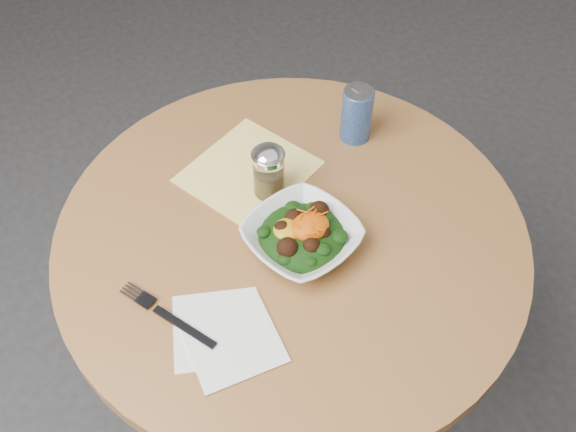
% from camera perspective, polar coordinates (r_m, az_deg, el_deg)
% --- Properties ---
extents(ground, '(6.00, 6.00, 0.00)m').
position_cam_1_polar(ground, '(1.87, 0.20, -15.48)').
color(ground, '#2A2A2C').
rests_on(ground, ground).
extents(table, '(0.90, 0.90, 0.75)m').
position_cam_1_polar(table, '(1.38, 0.26, -6.17)').
color(table, black).
rests_on(table, ground).
extents(cloth_napkin, '(0.29, 0.28, 0.00)m').
position_cam_1_polar(cloth_napkin, '(1.32, -3.53, 3.98)').
color(cloth_napkin, yellow).
rests_on(cloth_napkin, table).
extents(paper_napkins, '(0.20, 0.22, 0.00)m').
position_cam_1_polar(paper_napkins, '(1.10, -5.63, -10.44)').
color(paper_napkins, white).
rests_on(paper_napkins, table).
extents(salad_bowl, '(0.23, 0.23, 0.07)m').
position_cam_1_polar(salad_bowl, '(1.17, 1.25, -1.78)').
color(salad_bowl, white).
rests_on(salad_bowl, table).
extents(fork, '(0.10, 0.20, 0.00)m').
position_cam_1_polar(fork, '(1.13, -10.92, -8.51)').
color(fork, black).
rests_on(fork, table).
extents(spice_shaker, '(0.06, 0.06, 0.12)m').
position_cam_1_polar(spice_shaker, '(1.24, -1.73, 3.96)').
color(spice_shaker, silver).
rests_on(spice_shaker, table).
extents(beverage_can, '(0.06, 0.06, 0.13)m').
position_cam_1_polar(beverage_can, '(1.36, 6.12, 9.00)').
color(beverage_can, navy).
rests_on(beverage_can, table).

